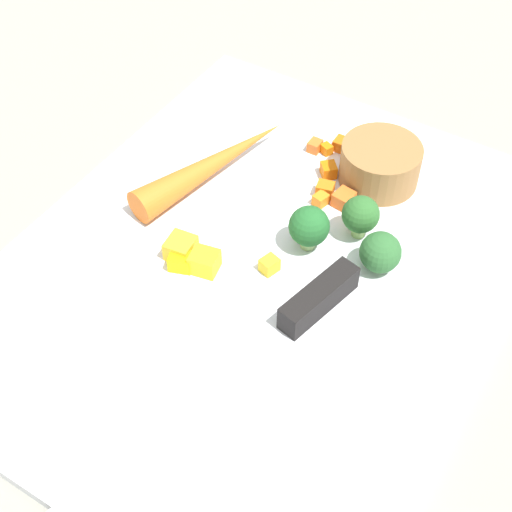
# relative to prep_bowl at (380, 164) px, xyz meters

# --- Properties ---
(ground_plane) EXTENTS (4.00, 4.00, 0.00)m
(ground_plane) POSITION_rel_prep_bowl_xyz_m (0.15, -0.04, -0.03)
(ground_plane) COLOR gray
(cutting_board) EXTENTS (0.49, 0.39, 0.01)m
(cutting_board) POSITION_rel_prep_bowl_xyz_m (0.15, -0.04, -0.03)
(cutting_board) COLOR white
(cutting_board) RESTS_ON ground_plane
(prep_bowl) EXTENTS (0.07, 0.07, 0.04)m
(prep_bowl) POSITION_rel_prep_bowl_xyz_m (0.00, 0.00, 0.00)
(prep_bowl) COLOR olive
(prep_bowl) RESTS_ON cutting_board
(chef_knife) EXTENTS (0.30, 0.09, 0.02)m
(chef_knife) POSITION_rel_prep_bowl_xyz_m (0.21, 0.01, -0.01)
(chef_knife) COLOR silver
(chef_knife) RESTS_ON cutting_board
(whole_carrot) EXTENTS (0.17, 0.08, 0.03)m
(whole_carrot) POSITION_rel_prep_bowl_xyz_m (0.08, -0.13, -0.00)
(whole_carrot) COLOR orange
(whole_carrot) RESTS_ON cutting_board
(carrot_dice_0) EXTENTS (0.01, 0.01, 0.01)m
(carrot_dice_0) POSITION_rel_prep_bowl_xyz_m (0.06, -0.03, -0.01)
(carrot_dice_0) COLOR orange
(carrot_dice_0) RESTS_ON cutting_board
(carrot_dice_1) EXTENTS (0.02, 0.02, 0.01)m
(carrot_dice_1) POSITION_rel_prep_bowl_xyz_m (0.05, -0.01, -0.01)
(carrot_dice_1) COLOR orange
(carrot_dice_1) RESTS_ON cutting_board
(carrot_dice_2) EXTENTS (0.02, 0.02, 0.01)m
(carrot_dice_2) POSITION_rel_prep_bowl_xyz_m (0.02, -0.05, -0.01)
(carrot_dice_2) COLOR orange
(carrot_dice_2) RESTS_ON cutting_board
(carrot_dice_3) EXTENTS (0.01, 0.01, 0.01)m
(carrot_dice_3) POSITION_rel_prep_bowl_xyz_m (-0.01, -0.07, -0.01)
(carrot_dice_3) COLOR orange
(carrot_dice_3) RESTS_ON cutting_board
(carrot_dice_4) EXTENTS (0.01, 0.02, 0.01)m
(carrot_dice_4) POSITION_rel_prep_bowl_xyz_m (-0.02, -0.05, -0.01)
(carrot_dice_4) COLOR orange
(carrot_dice_4) RESTS_ON cutting_board
(carrot_dice_5) EXTENTS (0.01, 0.01, 0.01)m
(carrot_dice_5) POSITION_rel_prep_bowl_xyz_m (-0.01, -0.06, -0.01)
(carrot_dice_5) COLOR orange
(carrot_dice_5) RESTS_ON cutting_board
(carrot_dice_6) EXTENTS (0.02, 0.02, 0.01)m
(carrot_dice_6) POSITION_rel_prep_bowl_xyz_m (0.04, -0.03, -0.01)
(carrot_dice_6) COLOR orange
(carrot_dice_6) RESTS_ON cutting_board
(pepper_dice_0) EXTENTS (0.02, 0.02, 0.01)m
(pepper_dice_0) POSITION_rel_prep_bowl_xyz_m (0.18, -0.09, -0.01)
(pepper_dice_0) COLOR yellow
(pepper_dice_0) RESTS_ON cutting_board
(pepper_dice_1) EXTENTS (0.02, 0.03, 0.02)m
(pepper_dice_1) POSITION_rel_prep_bowl_xyz_m (0.18, -0.08, -0.01)
(pepper_dice_1) COLOR yellow
(pepper_dice_1) RESTS_ON cutting_board
(pepper_dice_2) EXTENTS (0.03, 0.03, 0.02)m
(pepper_dice_2) POSITION_rel_prep_bowl_xyz_m (0.17, -0.10, -0.01)
(pepper_dice_2) COLOR yellow
(pepper_dice_2) RESTS_ON cutting_board
(pepper_dice_3) EXTENTS (0.02, 0.02, 0.01)m
(pepper_dice_3) POSITION_rel_prep_bowl_xyz_m (0.15, -0.03, -0.01)
(pepper_dice_3) COLOR yellow
(pepper_dice_3) RESTS_ON cutting_board
(broccoli_floret_0) EXTENTS (0.03, 0.03, 0.04)m
(broccoli_floret_0) POSITION_rel_prep_bowl_xyz_m (0.11, -0.02, 0.00)
(broccoli_floret_0) COLOR #8CB16A
(broccoli_floret_0) RESTS_ON cutting_board
(broccoli_floret_1) EXTENTS (0.03, 0.03, 0.04)m
(broccoli_floret_1) POSITION_rel_prep_bowl_xyz_m (0.07, 0.02, 0.00)
(broccoli_floret_1) COLOR #8FB663
(broccoli_floret_1) RESTS_ON cutting_board
(broccoli_floret_2) EXTENTS (0.03, 0.03, 0.04)m
(broccoli_floret_2) POSITION_rel_prep_bowl_xyz_m (0.10, 0.05, -0.00)
(broccoli_floret_2) COLOR #97C369
(broccoli_floret_2) RESTS_ON cutting_board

